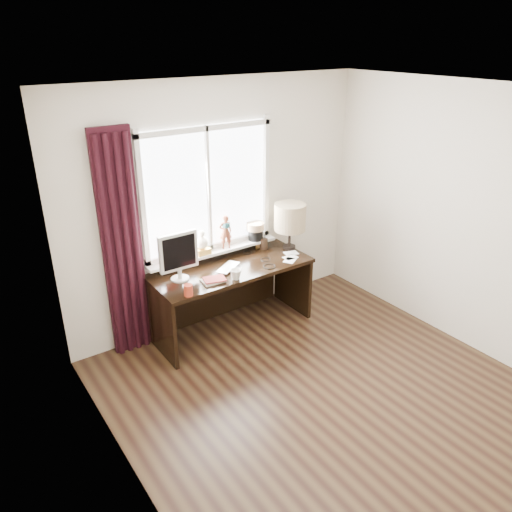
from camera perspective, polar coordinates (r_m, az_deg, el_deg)
floor at (r=4.59m, az=9.89°, el=-16.75°), size 3.50×4.00×0.00m
ceiling at (r=3.50m, az=13.03°, el=17.41°), size 3.50×4.00×0.00m
wall_back at (r=5.33m, az=-4.18°, el=5.79°), size 3.50×0.00×2.60m
wall_left at (r=3.01m, az=-13.34°, el=-10.45°), size 0.00×4.00×2.60m
wall_right at (r=5.19m, az=24.99°, el=3.02°), size 0.00×4.00×2.60m
laptop at (r=5.15m, az=-3.21°, el=-1.35°), size 0.37×0.33×0.02m
mug at (r=4.91m, az=-2.32°, el=-2.07°), size 0.15×0.15×0.11m
red_cup at (r=4.65m, az=-7.74°, el=-3.89°), size 0.08×0.08×0.11m
window at (r=5.22m, az=-5.25°, el=5.37°), size 1.52×0.20×1.40m
curtain at (r=4.87m, az=-15.02°, el=0.86°), size 0.38×0.09×2.25m
desk at (r=5.38m, az=-3.34°, el=-3.21°), size 1.70×0.70×0.75m
monitor at (r=4.87m, az=-8.85°, el=0.27°), size 0.40×0.18×0.49m
notebook_stack at (r=4.90m, az=-4.87°, el=-2.75°), size 0.25×0.20×0.03m
brush_holder at (r=5.60m, az=0.89°, el=1.42°), size 0.09×0.09×0.25m
icon_frame at (r=5.61m, az=0.37°, el=1.54°), size 0.10×0.04×0.13m
table_lamp at (r=5.51m, az=3.91°, el=4.39°), size 0.35×0.35×0.52m
loose_papers at (r=5.42m, az=3.96°, el=-0.10°), size 0.31×0.30×0.00m
desk_cables at (r=5.31m, az=0.74°, el=-0.54°), size 0.20×0.54×0.01m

